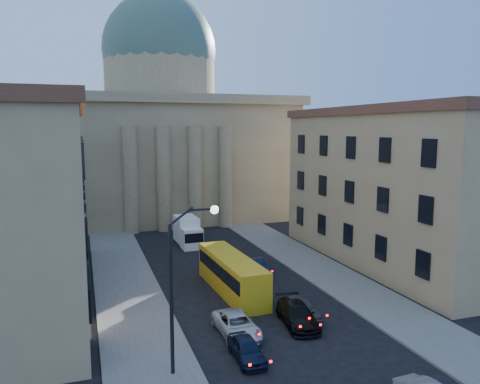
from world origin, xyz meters
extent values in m
cube|color=#5D5B55|center=(-8.50, 18.00, 0.07)|extent=(5.00, 60.00, 0.15)
cube|color=#5D5B55|center=(8.50, 18.00, 0.07)|extent=(5.00, 60.00, 0.15)
cube|color=#7E694D|center=(0.00, 56.00, 8.00)|extent=(34.00, 26.00, 16.00)
cube|color=#7E694D|center=(0.00, 56.00, 16.40)|extent=(35.50, 27.50, 1.20)
cylinder|color=#7E694D|center=(0.00, 56.00, 20.00)|extent=(16.00, 16.00, 8.00)
sphere|color=#496453|center=(0.00, 56.00, 24.00)|extent=(16.40, 16.40, 16.40)
cube|color=#7E694D|center=(-21.00, 54.00, 5.50)|extent=(13.00, 13.00, 11.00)
cone|color=#4F2821|center=(-21.00, 54.00, 13.00)|extent=(26.02, 26.02, 4.00)
cube|color=#7E694D|center=(21.00, 54.00, 5.50)|extent=(13.00, 13.00, 11.00)
cone|color=#4F2821|center=(21.00, 54.00, 13.00)|extent=(26.02, 26.02, 4.00)
cylinder|color=#7E694D|center=(-6.00, 42.80, 6.50)|extent=(1.80, 1.80, 13.00)
cylinder|color=#7E694D|center=(-2.00, 42.80, 6.50)|extent=(1.80, 1.80, 13.00)
cylinder|color=#7E694D|center=(2.00, 42.80, 6.50)|extent=(1.80, 1.80, 13.00)
cylinder|color=#7E694D|center=(6.00, 42.80, 6.50)|extent=(1.80, 1.80, 13.00)
cube|color=tan|center=(-17.00, 22.00, 7.00)|extent=(11.00, 26.00, 14.00)
cube|color=tan|center=(17.00, 22.00, 7.00)|extent=(11.00, 26.00, 14.00)
cube|color=#4F2821|center=(17.00, 22.00, 14.30)|extent=(11.60, 26.60, 0.80)
cylinder|color=black|center=(-7.50, 8.00, 4.00)|extent=(0.20, 0.20, 8.00)
cylinder|color=black|center=(-6.95, 8.00, 8.35)|extent=(1.30, 0.12, 0.96)
cylinder|color=black|center=(-5.95, 8.00, 8.65)|extent=(1.30, 0.12, 0.12)
sphere|color=white|center=(-5.20, 8.00, 8.60)|extent=(0.44, 0.44, 0.44)
imported|color=black|center=(-3.32, 8.35, 0.62)|extent=(1.49, 3.63, 1.23)
imported|color=silver|center=(-2.84, 11.53, 0.64)|extent=(2.24, 4.64, 1.27)
imported|color=black|center=(1.37, 11.66, 0.69)|extent=(2.52, 4.98, 1.39)
imported|color=#47484C|center=(2.09, 12.71, 0.69)|extent=(1.73, 4.10, 1.39)
imported|color=black|center=(2.57, 22.44, 0.67)|extent=(1.60, 4.15, 1.35)
cube|color=gold|center=(-0.80, 18.94, 1.43)|extent=(2.73, 10.23, 2.86)
cube|color=black|center=(-0.80, 18.94, 1.89)|extent=(2.76, 9.68, 1.01)
cylinder|color=black|center=(-1.56, 15.21, 0.46)|extent=(0.32, 0.93, 0.92)
cylinder|color=black|center=(0.28, 15.29, 0.46)|extent=(0.32, 0.93, 0.92)
cylinder|color=black|center=(-1.88, 22.58, 0.46)|extent=(0.32, 0.93, 0.92)
cylinder|color=black|center=(-0.04, 22.66, 0.46)|extent=(0.32, 0.93, 0.92)
cube|color=white|center=(-0.77, 33.01, 1.09)|extent=(2.13, 2.22, 2.19)
cube|color=black|center=(-0.75, 31.96, 1.37)|extent=(2.01, 0.15, 1.00)
cube|color=white|center=(-0.82, 35.47, 1.59)|extent=(2.26, 3.86, 2.82)
cylinder|color=black|center=(-1.67, 32.63, 0.41)|extent=(0.27, 0.82, 0.82)
cylinder|color=black|center=(0.15, 32.66, 0.41)|extent=(0.27, 0.82, 0.82)
cylinder|color=black|center=(-1.74, 36.27, 0.41)|extent=(0.27, 0.82, 0.82)
cylinder|color=black|center=(0.08, 36.30, 0.41)|extent=(0.27, 0.82, 0.82)
camera|label=1|loc=(-11.50, -14.62, 12.71)|focal=35.00mm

